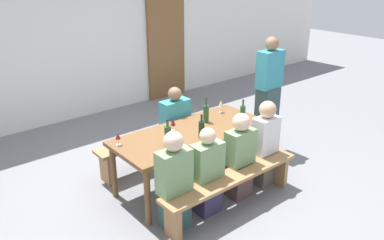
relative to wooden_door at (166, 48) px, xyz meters
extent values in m
plane|color=slate|center=(-1.87, -3.11, -1.05)|extent=(24.00, 24.00, 0.00)
cube|color=silver|center=(-1.87, 0.14, 0.55)|extent=(14.00, 0.20, 3.20)
cube|color=brown|center=(0.00, 0.00, 0.00)|extent=(0.90, 0.06, 2.10)
cube|color=brown|center=(-1.87, -3.11, -0.33)|extent=(2.02, 0.86, 0.05)
cylinder|color=brown|center=(-2.80, -3.48, -0.70)|extent=(0.07, 0.07, 0.70)
cylinder|color=brown|center=(-0.94, -3.48, -0.70)|extent=(0.07, 0.07, 0.70)
cylinder|color=brown|center=(-2.80, -2.74, -0.70)|extent=(0.07, 0.07, 0.70)
cylinder|color=brown|center=(-0.94, -2.74, -0.70)|extent=(0.07, 0.07, 0.70)
cube|color=#9E7247|center=(-1.87, -3.84, -0.62)|extent=(1.92, 0.30, 0.04)
cube|color=#9E7247|center=(-2.73, -3.84, -0.84)|extent=(0.06, 0.24, 0.41)
cube|color=#9E7247|center=(-1.01, -3.84, -0.84)|extent=(0.06, 0.24, 0.41)
cube|color=#9E7247|center=(-1.87, -2.38, -0.62)|extent=(1.92, 0.30, 0.04)
cube|color=#9E7247|center=(-2.73, -2.38, -0.84)|extent=(0.06, 0.24, 0.41)
cube|color=#9E7247|center=(-1.01, -2.38, -0.84)|extent=(0.06, 0.24, 0.41)
cylinder|color=#234C2D|center=(-2.35, -3.26, -0.18)|extent=(0.08, 0.08, 0.24)
cylinder|color=#234C2D|center=(-2.35, -3.26, -0.02)|extent=(0.03, 0.03, 0.08)
cylinder|color=black|center=(-2.35, -3.26, 0.02)|extent=(0.03, 0.03, 0.01)
cylinder|color=#234C2D|center=(-1.22, -3.35, -0.18)|extent=(0.07, 0.07, 0.25)
cylinder|color=#234C2D|center=(-1.22, -3.35, -0.01)|extent=(0.02, 0.02, 0.08)
cylinder|color=black|center=(-1.22, -3.35, 0.03)|extent=(0.03, 0.03, 0.01)
cylinder|color=#143319|center=(-1.91, -3.33, -0.19)|extent=(0.07, 0.07, 0.21)
cylinder|color=#143319|center=(-1.91, -3.33, -0.05)|extent=(0.03, 0.03, 0.08)
cylinder|color=black|center=(-1.91, -3.33, -0.01)|extent=(0.03, 0.03, 0.01)
cylinder|color=#234C2D|center=(-1.54, -2.99, -0.19)|extent=(0.07, 0.07, 0.23)
cylinder|color=#234C2D|center=(-1.54, -2.99, -0.02)|extent=(0.03, 0.03, 0.09)
cylinder|color=black|center=(-1.54, -2.99, 0.03)|extent=(0.03, 0.03, 0.01)
cylinder|color=silver|center=(-2.78, -2.88, -0.30)|extent=(0.06, 0.06, 0.01)
cylinder|color=silver|center=(-2.78, -2.88, -0.26)|extent=(0.01, 0.01, 0.07)
cone|color=maroon|center=(-2.78, -2.88, -0.18)|extent=(0.06, 0.06, 0.07)
cylinder|color=silver|center=(-2.17, -3.16, -0.30)|extent=(0.06, 0.06, 0.01)
cylinder|color=silver|center=(-2.17, -3.16, -0.26)|extent=(0.01, 0.01, 0.07)
cone|color=beige|center=(-2.17, -3.16, -0.18)|extent=(0.08, 0.08, 0.09)
cylinder|color=silver|center=(-2.05, -2.95, -0.30)|extent=(0.06, 0.06, 0.01)
cylinder|color=silver|center=(-2.05, -2.95, -0.26)|extent=(0.01, 0.01, 0.07)
cone|color=maroon|center=(-2.05, -2.95, -0.18)|extent=(0.06, 0.06, 0.08)
cylinder|color=silver|center=(-1.15, -2.87, -0.30)|extent=(0.06, 0.06, 0.01)
cylinder|color=silver|center=(-1.15, -2.87, -0.26)|extent=(0.01, 0.01, 0.08)
cone|color=beige|center=(-1.15, -2.87, -0.17)|extent=(0.07, 0.07, 0.10)
cube|color=#2D514A|center=(-2.59, -3.69, -0.83)|extent=(0.27, 0.24, 0.45)
cube|color=#729966|center=(-2.59, -3.69, -0.36)|extent=(0.37, 0.20, 0.48)
sphere|color=beige|center=(-2.59, -3.69, -0.01)|extent=(0.21, 0.21, 0.21)
cube|color=#352E53|center=(-2.13, -3.69, -0.83)|extent=(0.28, 0.24, 0.45)
cube|color=#729966|center=(-2.13, -3.69, -0.39)|extent=(0.37, 0.20, 0.42)
sphere|color=beige|center=(-2.13, -3.69, -0.09)|extent=(0.19, 0.19, 0.19)
cube|color=brown|center=(-1.61, -3.69, -0.83)|extent=(0.27, 0.24, 0.45)
cube|color=#729966|center=(-1.61, -3.69, -0.38)|extent=(0.36, 0.20, 0.43)
sphere|color=beige|center=(-1.61, -3.69, -0.06)|extent=(0.21, 0.21, 0.21)
cube|color=#575346|center=(-1.15, -3.69, -0.83)|extent=(0.25, 0.24, 0.45)
cube|color=silver|center=(-1.15, -3.69, -0.36)|extent=(0.33, 0.20, 0.48)
sphere|color=tan|center=(-1.15, -3.69, -0.01)|extent=(0.21, 0.21, 0.21)
cube|color=#54485A|center=(-1.70, -2.53, -0.83)|extent=(0.31, 0.24, 0.45)
cube|color=teal|center=(-1.70, -2.53, -0.35)|extent=(0.41, 0.20, 0.51)
sphere|color=#846047|center=(-1.70, -2.53, 0.00)|extent=(0.19, 0.19, 0.19)
cube|color=#334B4C|center=(-0.33, -3.02, -0.56)|extent=(0.30, 0.24, 0.99)
cube|color=teal|center=(-0.33, -3.02, 0.21)|extent=(0.40, 0.20, 0.55)
sphere|color=#846047|center=(-0.33, -3.02, 0.59)|extent=(0.20, 0.20, 0.20)
camera|label=1|loc=(-4.71, -6.55, 1.68)|focal=36.49mm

